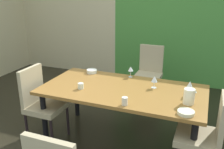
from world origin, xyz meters
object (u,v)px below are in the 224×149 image
Objects in this scene: chair_right_near at (206,133)px; cup_front at (125,101)px; serving_bowl_west at (186,112)px; serving_bowl_right at (92,71)px; pitcher_center at (189,96)px; wine_glass_east at (131,69)px; cup_corner at (81,86)px; wine_glass_near_window at (154,79)px; wine_glass_near_shelf at (190,85)px; chair_left_near at (41,100)px; dining_table at (123,94)px; chair_head_far at (149,71)px.

chair_right_near is 0.89m from cup_front.
chair_right_near is 0.32m from serving_bowl_west.
serving_bowl_right is 0.87× the size of pitcher_center.
wine_glass_east is 2.09× the size of cup_corner.
chair_right_near reaches higher than wine_glass_near_window.
cup_front is at bearing 97.57° from chair_right_near.
wine_glass_near_shelf is 0.43m from wine_glass_near_window.
cup_front reaches higher than serving_bowl_west.
cup_front is (-0.63, -0.03, 0.03)m from serving_bowl_west.
serving_bowl_right is at bearing 167.44° from wine_glass_near_shelf.
serving_bowl_right is (0.40, 0.71, 0.23)m from chair_left_near.
serving_bowl_west is 0.98× the size of pitcher_center.
wine_glass_near_shelf is at bearing 29.81° from chair_right_near.
cup_corner is at bearing 170.89° from serving_bowl_west.
serving_bowl_west is (0.44, -0.56, -0.09)m from wine_glass_near_window.
wine_glass_near_shelf is (0.78, 0.08, 0.20)m from dining_table.
cup_front is (0.17, -0.43, 0.12)m from dining_table.
pitcher_center is at bearing 2.25° from cup_corner.
serving_bowl_west is (0.79, -1.80, 0.22)m from chair_head_far.
wine_glass_near_shelf is at bearing 120.36° from chair_head_far.
cup_corner is at bearing 73.01° from chair_head_far.
wine_glass_near_shelf is 1.15× the size of wine_glass_near_window.
chair_left_near reaches higher than cup_corner.
serving_bowl_right reaches higher than serving_bowl_west.
cup_front is at bearing -19.69° from cup_corner.
chair_left_near is at bearing 174.62° from cup_front.
wine_glass_east reaches higher than cup_front.
pitcher_center reaches higher than wine_glass_east.
wine_glass_east is at bearing 103.53° from cup_front.
dining_table is 2.10× the size of chair_right_near.
cup_corner is (0.14, -0.59, 0.01)m from serving_bowl_right.
serving_bowl_right is (-0.97, 0.23, -0.09)m from wine_glass_near_window.
wine_glass_near_shelf is 1.44m from serving_bowl_right.
wine_glass_near_shelf is at bearing -12.56° from serving_bowl_right.
wine_glass_east is at bearing 156.93° from wine_glass_near_shelf.
wine_glass_near_window is (-0.66, 0.48, 0.32)m from chair_right_near.
serving_bowl_west is at bearing 87.35° from chair_left_near.
dining_table is at bearing -155.43° from wine_glass_near_window.
wine_glass_near_shelf is at bearing 12.51° from cup_corner.
dining_table is at bearing -32.76° from serving_bowl_right.
wine_glass_east is at bearing 94.70° from dining_table.
chair_right_near is at bearing -17.33° from dining_table.
wine_glass_near_window is 0.62m from cup_front.
dining_table is 2.03× the size of chair_left_near.
chair_left_near reaches higher than dining_table.
serving_bowl_west reaches higher than dining_table.
chair_left_near is at bearing -167.30° from cup_corner.
pitcher_center is at bearing -20.91° from serving_bowl_right.
wine_glass_near_shelf is at bearing -23.07° from wine_glass_east.
dining_table is 13.10× the size of wine_glass_near_window.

